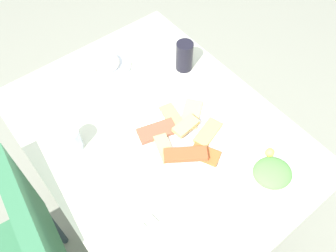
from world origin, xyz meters
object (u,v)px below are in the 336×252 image
at_px(dining_table, 158,145).
at_px(fork, 172,240).
at_px(salad_plate_greens, 106,63).
at_px(soda_can, 184,56).
at_px(salad_plate_rice, 272,173).
at_px(pide_platter, 184,132).
at_px(spoon, 162,248).
at_px(drinking_glass, 71,140).
at_px(paper_napkin, 167,244).

height_order(dining_table, fork, fork).
relative_size(salad_plate_greens, soda_can, 1.60).
distance_m(salad_plate_greens, salad_plate_rice, 0.75).
relative_size(dining_table, pide_platter, 3.17).
bearing_deg(pide_platter, spoon, 130.93).
distance_m(soda_can, drinking_glass, 0.53).
xyz_separation_m(salad_plate_greens, spoon, (-0.70, 0.26, -0.01)).
xyz_separation_m(dining_table, salad_plate_rice, (-0.37, -0.18, 0.11)).
distance_m(pide_platter, spoon, 0.39).
xyz_separation_m(salad_plate_rice, fork, (0.04, 0.38, -0.01)).
bearing_deg(fork, salad_plate_greens, -24.11).
bearing_deg(soda_can, dining_table, 123.08).
bearing_deg(drinking_glass, salad_plate_greens, -49.09).
xyz_separation_m(salad_plate_greens, salad_plate_rice, (-0.73, -0.15, -0.01)).
bearing_deg(salad_plate_greens, spoon, 159.44).
xyz_separation_m(pide_platter, spoon, (-0.26, 0.30, -0.01)).
relative_size(pide_platter, soda_can, 2.72).
bearing_deg(paper_napkin, salad_plate_greens, -19.25).
bearing_deg(dining_table, soda_can, -56.92).
distance_m(pide_platter, soda_can, 0.32).
distance_m(drinking_glass, fork, 0.45).
bearing_deg(salad_plate_greens, dining_table, 175.79).
height_order(paper_napkin, fork, fork).
bearing_deg(salad_plate_rice, salad_plate_greens, 11.65).
distance_m(paper_napkin, fork, 0.02).
xyz_separation_m(dining_table, fork, (-0.33, 0.20, 0.10)).
bearing_deg(paper_napkin, drinking_glass, 5.54).
bearing_deg(soda_can, spoon, 135.05).
height_order(dining_table, salad_plate_rice, salad_plate_rice).
relative_size(dining_table, spoon, 5.96).
bearing_deg(pide_platter, dining_table, 41.61).
xyz_separation_m(pide_platter, drinking_glass, (0.19, 0.32, 0.03)).
xyz_separation_m(salad_plate_greens, fork, (-0.70, 0.23, -0.01)).
height_order(salad_plate_greens, spoon, salad_plate_greens).
distance_m(dining_table, pide_platter, 0.14).
height_order(soda_can, drinking_glass, soda_can).
xyz_separation_m(dining_table, spoon, (-0.33, 0.23, 0.10)).
bearing_deg(pide_platter, paper_napkin, 132.71).
height_order(salad_plate_rice, paper_napkin, salad_plate_rice).
bearing_deg(fork, spoon, 83.81).
bearing_deg(spoon, pide_platter, -54.48).
bearing_deg(fork, pide_platter, -51.58).
bearing_deg(drinking_glass, salad_plate_rice, -137.90).
distance_m(pide_platter, salad_plate_rice, 0.32).
bearing_deg(soda_can, paper_napkin, 136.10).
height_order(salad_plate_greens, paper_napkin, salad_plate_greens).
relative_size(soda_can, spoon, 0.69).
bearing_deg(pide_platter, salad_plate_rice, -158.61).
relative_size(pide_platter, salad_plate_rice, 1.54).
height_order(dining_table, paper_napkin, paper_napkin).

